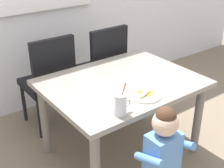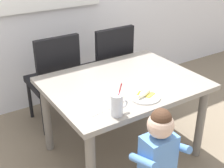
{
  "view_description": "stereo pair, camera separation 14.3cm",
  "coord_description": "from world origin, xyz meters",
  "px_view_note": "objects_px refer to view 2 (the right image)",
  "views": [
    {
      "loc": [
        -1.4,
        -1.74,
        1.79
      ],
      "look_at": [
        -0.17,
        -0.09,
        0.77
      ],
      "focal_mm": 49.41,
      "sensor_mm": 36.0,
      "label": 1
    },
    {
      "loc": [
        -1.28,
        -1.82,
        1.79
      ],
      "look_at": [
        -0.17,
        -0.09,
        0.77
      ],
      "focal_mm": 49.41,
      "sensor_mm": 36.0,
      "label": 2
    }
  ],
  "objects_px": {
    "dining_chair_left": "(55,76)",
    "peeled_banana": "(145,93)",
    "dining_table": "(123,92)",
    "paper_napkin": "(94,108)",
    "milk_cup": "(117,106)",
    "snack_plate": "(145,97)",
    "dining_chair_right": "(109,65)",
    "toddler_standing": "(158,151)"
  },
  "relations": [
    {
      "from": "dining_chair_left",
      "to": "peeled_banana",
      "type": "xyz_separation_m",
      "value": [
        0.28,
        -1.02,
        0.2
      ]
    },
    {
      "from": "dining_chair_left",
      "to": "milk_cup",
      "type": "distance_m",
      "value": 1.14
    },
    {
      "from": "dining_table",
      "to": "peeled_banana",
      "type": "distance_m",
      "value": 0.33
    },
    {
      "from": "paper_napkin",
      "to": "dining_table",
      "type": "bearing_deg",
      "value": 30.33
    },
    {
      "from": "dining_table",
      "to": "paper_napkin",
      "type": "distance_m",
      "value": 0.49
    },
    {
      "from": "toddler_standing",
      "to": "milk_cup",
      "type": "distance_m",
      "value": 0.39
    },
    {
      "from": "dining_table",
      "to": "peeled_banana",
      "type": "relative_size",
      "value": 6.96
    },
    {
      "from": "paper_napkin",
      "to": "toddler_standing",
      "type": "bearing_deg",
      "value": -61.32
    },
    {
      "from": "dining_chair_right",
      "to": "milk_cup",
      "type": "distance_m",
      "value": 1.25
    },
    {
      "from": "peeled_banana",
      "to": "dining_chair_right",
      "type": "bearing_deg",
      "value": 72.61
    },
    {
      "from": "dining_chair_left",
      "to": "paper_napkin",
      "type": "distance_m",
      "value": 0.98
    },
    {
      "from": "dining_table",
      "to": "toddler_standing",
      "type": "bearing_deg",
      "value": -105.1
    },
    {
      "from": "snack_plate",
      "to": "toddler_standing",
      "type": "bearing_deg",
      "value": -113.82
    },
    {
      "from": "snack_plate",
      "to": "paper_napkin",
      "type": "relative_size",
      "value": 1.53
    },
    {
      "from": "dining_chair_left",
      "to": "toddler_standing",
      "type": "relative_size",
      "value": 1.15
    },
    {
      "from": "dining_chair_right",
      "to": "paper_napkin",
      "type": "xyz_separation_m",
      "value": [
        -0.7,
        -0.92,
        0.17
      ]
    },
    {
      "from": "paper_napkin",
      "to": "dining_chair_left",
      "type": "bearing_deg",
      "value": 83.21
    },
    {
      "from": "milk_cup",
      "to": "snack_plate",
      "type": "relative_size",
      "value": 1.08
    },
    {
      "from": "dining_chair_right",
      "to": "toddler_standing",
      "type": "relative_size",
      "value": 1.15
    },
    {
      "from": "dining_chair_right",
      "to": "peeled_banana",
      "type": "xyz_separation_m",
      "value": [
        -0.31,
        -0.97,
        0.2
      ]
    },
    {
      "from": "dining_table",
      "to": "paper_napkin",
      "type": "bearing_deg",
      "value": -149.67
    },
    {
      "from": "snack_plate",
      "to": "dining_table",
      "type": "bearing_deg",
      "value": 86.11
    },
    {
      "from": "toddler_standing",
      "to": "milk_cup",
      "type": "relative_size",
      "value": 3.38
    },
    {
      "from": "milk_cup",
      "to": "snack_plate",
      "type": "xyz_separation_m",
      "value": [
        0.3,
        0.09,
        -0.06
      ]
    },
    {
      "from": "snack_plate",
      "to": "peeled_banana",
      "type": "height_order",
      "value": "peeled_banana"
    },
    {
      "from": "peeled_banana",
      "to": "paper_napkin",
      "type": "bearing_deg",
      "value": 171.47
    },
    {
      "from": "dining_chair_right",
      "to": "milk_cup",
      "type": "relative_size",
      "value": 3.87
    },
    {
      "from": "dining_chair_left",
      "to": "paper_napkin",
      "type": "relative_size",
      "value": 6.4
    },
    {
      "from": "toddler_standing",
      "to": "paper_napkin",
      "type": "height_order",
      "value": "toddler_standing"
    },
    {
      "from": "dining_table",
      "to": "milk_cup",
      "type": "distance_m",
      "value": 0.53
    },
    {
      "from": "dining_table",
      "to": "dining_chair_right",
      "type": "relative_size",
      "value": 1.27
    },
    {
      "from": "dining_chair_left",
      "to": "snack_plate",
      "type": "bearing_deg",
      "value": 105.0
    },
    {
      "from": "dining_table",
      "to": "peeled_banana",
      "type": "height_order",
      "value": "peeled_banana"
    },
    {
      "from": "peeled_banana",
      "to": "milk_cup",
      "type": "bearing_deg",
      "value": -162.9
    },
    {
      "from": "dining_chair_right",
      "to": "toddler_standing",
      "type": "bearing_deg",
      "value": 70.85
    },
    {
      "from": "snack_plate",
      "to": "paper_napkin",
      "type": "height_order",
      "value": "snack_plate"
    },
    {
      "from": "peeled_banana",
      "to": "dining_chair_left",
      "type": "bearing_deg",
      "value": 105.18
    },
    {
      "from": "toddler_standing",
      "to": "milk_cup",
      "type": "bearing_deg",
      "value": 117.73
    },
    {
      "from": "dining_chair_left",
      "to": "snack_plate",
      "type": "xyz_separation_m",
      "value": [
        0.27,
        -1.03,
        0.17
      ]
    },
    {
      "from": "dining_table",
      "to": "snack_plate",
      "type": "xyz_separation_m",
      "value": [
        -0.02,
        -0.3,
        0.1
      ]
    },
    {
      "from": "snack_plate",
      "to": "peeled_banana",
      "type": "bearing_deg",
      "value": 73.57
    },
    {
      "from": "dining_chair_right",
      "to": "dining_chair_left",
      "type": "bearing_deg",
      "value": -4.42
    }
  ]
}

